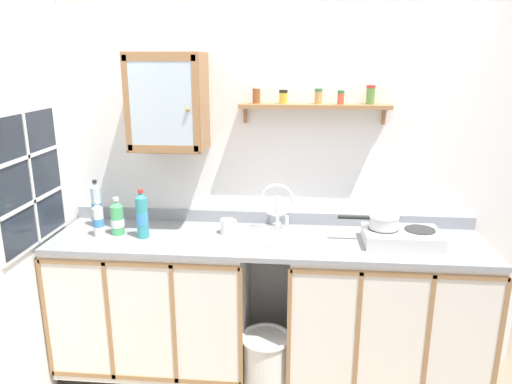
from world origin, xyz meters
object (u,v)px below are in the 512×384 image
Objects in this scene: wall_cabinet at (168,102)px; trash_bin at (266,363)px; hot_plate_stove at (402,237)px; saucepan at (383,221)px; sink at (275,237)px; bottle_opaque_white_2 at (98,220)px; bottle_water_clear_3 at (97,206)px; bottle_detergent_teal_1 at (142,216)px; mug at (228,226)px; bottle_soda_green_0 at (117,218)px.

wall_cabinet is 1.43× the size of trash_bin.
saucepan is at bearing 169.44° from hot_plate_stove.
sink reaches higher than bottle_opaque_white_2.
bottle_water_clear_3 reaches higher than trash_bin.
trash_bin is (0.76, -0.13, -0.87)m from bottle_detergent_teal_1.
mug is at bearing 13.03° from bottle_detergent_teal_1.
trash_bin is (-0.04, -0.22, -0.74)m from sink.
bottle_soda_green_0 is 0.77m from wall_cabinet.
bottle_water_clear_3 is 1.44m from trash_bin.
hot_plate_stove is at bearing 12.23° from trash_bin.
hot_plate_stove is 1.87× the size of bottle_soda_green_0.
mug is at bearing 176.34° from saucepan.
bottle_soda_green_0 is 0.78× the size of bottle_detergent_teal_1.
mug is (0.67, 0.07, -0.05)m from bottle_soda_green_0.
sink is 0.77m from trash_bin.
bottle_opaque_white_2 reaches higher than hot_plate_stove.
trash_bin is at bearing -10.71° from bottle_soda_green_0.
bottle_detergent_teal_1 reaches higher than mug.
hot_plate_stove is 1.09× the size of trash_bin.
wall_cabinet is at bearing 174.49° from saucepan.
hot_plate_stove is 1.42× the size of bottle_water_clear_3.
hot_plate_stove is at bearing -5.92° from wall_cabinet.
saucepan is 0.93m from mug.
bottle_opaque_white_2 is at bearing -171.68° from mug.
saucepan is at bearing 2.27° from bottle_detergent_teal_1.
saucepan is at bearing 1.82° from bottle_opaque_white_2.
bottle_detergent_teal_1 reaches higher than hot_plate_stove.
sink is 0.96× the size of wall_cabinet.
saucepan is 1.77m from bottle_water_clear_3.
bottle_water_clear_3 is at bearing 164.99° from trash_bin.
sink is at bearing 6.36° from bottle_detergent_teal_1.
hot_plate_stove is at bearing -3.88° from bottle_water_clear_3.
bottle_opaque_white_2 reaches higher than trash_bin.
bottle_soda_green_0 reaches higher than bottle_opaque_white_2.
bottle_water_clear_3 is 0.85m from mug.
bottle_detergent_teal_1 is 2.74× the size of mug.
trash_bin is at bearing -9.98° from bottle_detergent_teal_1.
bottle_water_clear_3 is (-0.08, 0.16, 0.04)m from bottle_opaque_white_2.
bottle_opaque_white_2 is at bearing -157.01° from wall_cabinet.
saucepan is at bearing -3.66° from mug.
bottle_water_clear_3 is (-0.35, 0.16, 0.00)m from bottle_detergent_teal_1.
hot_plate_stove is 1.59m from wall_cabinet.
bottle_detergent_teal_1 is 0.97× the size of bottle_water_clear_3.
bottle_opaque_white_2 is (-0.27, 0.00, -0.04)m from bottle_detergent_teal_1.
wall_cabinet reaches higher than trash_bin.
sink is at bearing 177.07° from saucepan.
wall_cabinet is at bearing 23.58° from bottle_soda_green_0.
wall_cabinet is (0.49, 0.02, 0.65)m from bottle_water_clear_3.
sink is 0.97m from bottle_soda_green_0.
bottle_water_clear_3 is at bearing 176.12° from hot_plate_stove.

